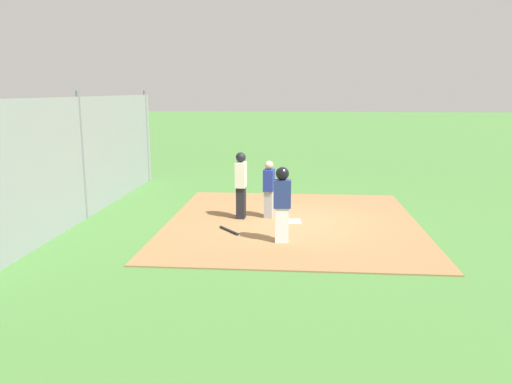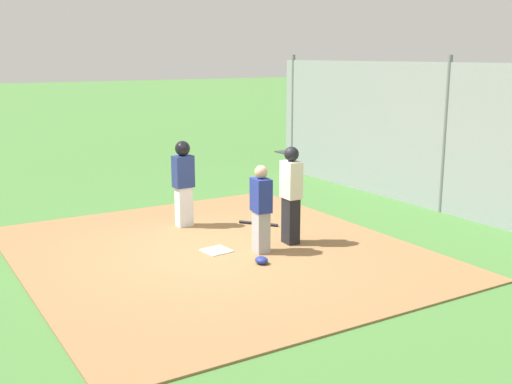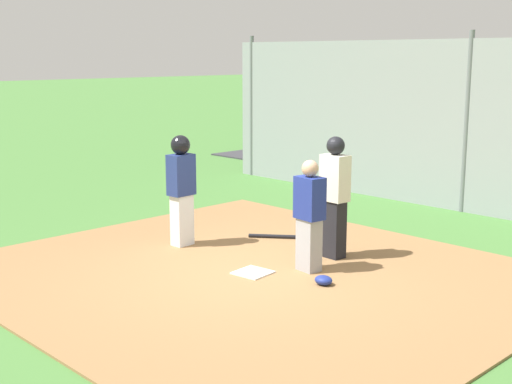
{
  "view_description": "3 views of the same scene",
  "coord_description": "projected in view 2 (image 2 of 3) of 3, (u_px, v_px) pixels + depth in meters",
  "views": [
    {
      "loc": [
        12.61,
        0.12,
        3.36
      ],
      "look_at": [
        0.24,
        -0.92,
        0.84
      ],
      "focal_mm": 35.3,
      "sensor_mm": 36.0,
      "label": 1
    },
    {
      "loc": [
        -9.12,
        4.74,
        3.36
      ],
      "look_at": [
        0.12,
        -0.87,
        0.96
      ],
      "focal_mm": 43.56,
      "sensor_mm": 36.0,
      "label": 2
    },
    {
      "loc": [
        -6.37,
        6.18,
        2.91
      ],
      "look_at": [
        0.65,
        -0.69,
        0.95
      ],
      "focal_mm": 48.51,
      "sensor_mm": 36.0,
      "label": 3
    }
  ],
  "objects": [
    {
      "name": "home_plate",
      "position": [
        217.0,
        251.0,
        10.73
      ],
      "size": [
        0.49,
        0.49,
        0.02
      ],
      "primitive_type": "cube",
      "rotation": [
        0.0,
        0.0,
        0.11
      ],
      "color": "white",
      "rests_on": "dirt_infield"
    },
    {
      "name": "baseball_bat",
      "position": [
        259.0,
        223.0,
        12.38
      ],
      "size": [
        0.67,
        0.55,
        0.06
      ],
      "primitive_type": "cylinder",
      "rotation": [
        0.0,
        1.57,
        3.82
      ],
      "color": "black",
      "rests_on": "dirt_infield"
    },
    {
      "name": "umpire",
      "position": [
        291.0,
        193.0,
        11.0
      ],
      "size": [
        0.4,
        0.28,
        1.76
      ],
      "rotation": [
        0.0,
        0.0,
        1.51
      ],
      "color": "black",
      "rests_on": "dirt_infield"
    },
    {
      "name": "catcher_mask",
      "position": [
        262.0,
        260.0,
        10.07
      ],
      "size": [
        0.24,
        0.2,
        0.12
      ],
      "primitive_type": "ellipsoid",
      "color": "navy",
      "rests_on": "dirt_infield"
    },
    {
      "name": "runner",
      "position": [
        183.0,
        177.0,
        12.12
      ],
      "size": [
        0.3,
        0.39,
        1.7
      ],
      "rotation": [
        0.0,
        0.0,
        3.19
      ],
      "color": "silver",
      "rests_on": "dirt_infield"
    },
    {
      "name": "dirt_infield",
      "position": [
        217.0,
        252.0,
        10.74
      ],
      "size": [
        7.2,
        6.4,
        0.03
      ],
      "primitive_type": "cube",
      "color": "olive",
      "rests_on": "ground_plane"
    },
    {
      "name": "parked_car_blue",
      "position": [
        458.0,
        149.0,
        18.49
      ],
      "size": [
        4.37,
        2.26,
        1.28
      ],
      "rotation": [
        0.0,
        0.0,
        3.26
      ],
      "color": "#28428C",
      "rests_on": "parking_lot"
    },
    {
      "name": "catcher",
      "position": [
        261.0,
        208.0,
        10.52
      ],
      "size": [
        0.41,
        0.31,
        1.52
      ],
      "rotation": [
        0.0,
        0.0,
        1.45
      ],
      "color": "#9E9EA3",
      "rests_on": "dirt_infield"
    },
    {
      "name": "ground_plane",
      "position": [
        217.0,
        253.0,
        10.74
      ],
      "size": [
        140.0,
        140.0,
        0.0
      ],
      "primitive_type": "plane",
      "color": "#477A38"
    },
    {
      "name": "backstop_fence",
      "position": [
        445.0,
        139.0,
        13.18
      ],
      "size": [
        12.0,
        0.1,
        3.35
      ],
      "color": "#93999E",
      "rests_on": "ground_plane"
    }
  ]
}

